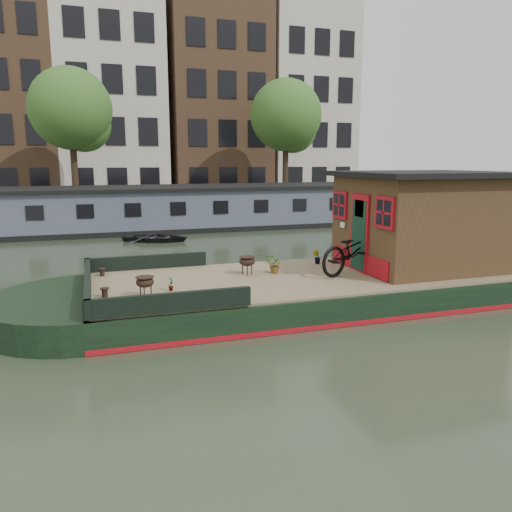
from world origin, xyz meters
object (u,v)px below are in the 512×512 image
object	(u,v)px
bicycle	(354,250)
brazier_rear	(247,265)
dinghy	(156,235)
cabin	(422,219)
brazier_front	(145,287)

from	to	relation	value
bicycle	brazier_rear	world-z (taller)	bicycle
bicycle	dinghy	bearing A→B (deg)	-1.76
cabin	bicycle	bearing A→B (deg)	-175.28
brazier_front	dinghy	bearing A→B (deg)	81.91
brazier_rear	dinghy	distance (m)	9.94
cabin	brazier_front	distance (m)	7.13
bicycle	dinghy	xyz separation A→B (m)	(-3.44, 10.57, -0.94)
bicycle	dinghy	distance (m)	11.15
brazier_rear	dinghy	xyz separation A→B (m)	(-0.95, 9.87, -0.58)
bicycle	brazier_front	xyz separation A→B (m)	(-5.03, -0.61, -0.36)
cabin	brazier_front	world-z (taller)	cabin
cabin	bicycle	distance (m)	2.10
bicycle	dinghy	size ratio (longest dim) A/B	0.80
cabin	dinghy	size ratio (longest dim) A/B	1.47
cabin	dinghy	bearing A→B (deg)	117.54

